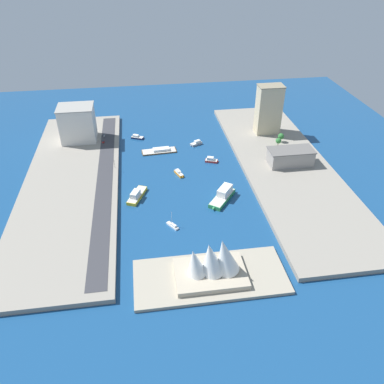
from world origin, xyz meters
TOP-DOWN VIEW (x-y plane):
  - ground_plane at (0.00, 0.00)m, footprint 440.00×440.00m
  - quay_west at (-84.20, 0.00)m, footprint 70.00×240.00m
  - quay_east at (84.20, 0.00)m, footprint 70.00×240.00m
  - peninsula_point at (-2.30, 109.53)m, footprint 83.94×36.12m
  - road_strip at (59.07, 0.00)m, footprint 11.76×228.00m
  - ferry_yellow_fast at (35.68, 25.17)m, footprint 15.53×24.52m
  - yacht_sleek_gray at (-19.31, -50.84)m, footprint 11.98×8.94m
  - patrol_launch_navy at (32.72, -71.26)m, footprint 12.63×9.32m
  - tugboat_red at (-26.90, -18.33)m, footprint 11.70×8.01m
  - water_taxi_orange at (2.04, -1.70)m, footprint 6.86×12.51m
  - ferry_green_doubledeck at (-25.25, 35.81)m, footprint 23.32×27.07m
  - sailboat_small_white at (13.64, 61.90)m, footprint 7.64×9.96m
  - barge_flat_brown at (14.09, -42.21)m, footprint 30.73×12.10m
  - carpark_squat_concrete at (-87.57, -0.24)m, footprint 35.65×17.42m
  - hotel_broad_white at (83.56, -69.83)m, footprint 30.71×25.05m
  - office_block_beige at (-86.86, -60.54)m, footprint 22.51×14.56m
  - sedan_silver at (62.71, -74.05)m, footprint 1.89×4.94m
  - pickup_red at (62.85, -60.94)m, footprint 2.09×4.87m
  - traffic_light_waterfront at (51.75, -14.39)m, footprint 0.36×0.36m
  - opera_landmark at (-3.23, 109.53)m, footprint 38.93×26.51m
  - park_tree_cluster at (-91.22, -35.80)m, footprint 9.86×12.46m

SIDE VIEW (x-z plane):
  - ground_plane at x=0.00m, z-range 0.00..0.00m
  - peninsula_point at x=-2.30m, z-range 0.00..2.00m
  - sailboat_small_white at x=13.64m, z-range -4.70..6.72m
  - barge_flat_brown at x=14.09m, z-range -0.48..2.74m
  - patrol_launch_navy at x=32.72m, z-range -0.47..3.00m
  - water_taxi_orange at x=2.04m, z-range -0.41..3.16m
  - yacht_sleek_gray at x=-19.31m, z-range -0.48..3.42m
  - tugboat_red at x=-26.90m, z-range -0.48..3.81m
  - quay_west at x=-84.20m, z-range 0.00..3.35m
  - quay_east at x=84.20m, z-range 0.00..3.35m
  - ferry_yellow_fast at x=35.68m, z-range -1.06..5.38m
  - ferry_green_doubledeck at x=-25.25m, z-range -1.02..7.22m
  - road_strip at x=59.07m, z-range 3.35..3.50m
  - sedan_silver at x=62.71m, z-range 3.50..4.92m
  - pickup_red at x=62.85m, z-range 3.49..5.01m
  - traffic_light_waterfront at x=51.75m, z-range 4.44..10.94m
  - park_tree_cluster at x=-91.22m, z-range 4.53..12.64m
  - carpark_squat_concrete at x=-87.57m, z-range 3.38..16.25m
  - opera_landmark at x=-3.23m, z-range -0.86..24.84m
  - hotel_broad_white at x=83.56m, z-range 3.38..34.44m
  - office_block_beige at x=-86.86m, z-range 3.38..47.78m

